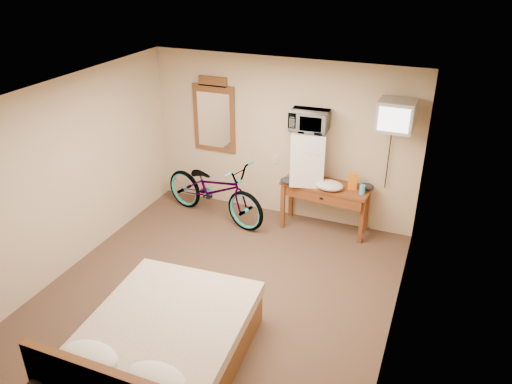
{
  "coord_description": "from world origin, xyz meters",
  "views": [
    {
      "loc": [
        2.34,
        -4.51,
        3.92
      ],
      "look_at": [
        0.23,
        0.7,
        1.13
      ],
      "focal_mm": 35.0,
      "sensor_mm": 36.0,
      "label": 1
    }
  ],
  "objects_px": {
    "blue_cup": "(362,190)",
    "bed": "(159,348)",
    "crt_television": "(396,116)",
    "bicycle": "(214,189)",
    "desk": "(325,193)",
    "mini_fridge": "(308,157)",
    "microwave": "(309,121)",
    "wall_mirror": "(214,116)"
  },
  "relations": [
    {
      "from": "microwave",
      "to": "blue_cup",
      "type": "distance_m",
      "value": 1.23
    },
    {
      "from": "blue_cup",
      "to": "bicycle",
      "type": "xyz_separation_m",
      "value": [
        -2.25,
        -0.2,
        -0.32
      ]
    },
    {
      "from": "blue_cup",
      "to": "bed",
      "type": "xyz_separation_m",
      "value": [
        -1.34,
        -3.3,
        -0.52
      ]
    },
    {
      "from": "desk",
      "to": "bed",
      "type": "xyz_separation_m",
      "value": [
        -0.79,
        -3.38,
        -0.33
      ]
    },
    {
      "from": "blue_cup",
      "to": "crt_television",
      "type": "distance_m",
      "value": 1.15
    },
    {
      "from": "blue_cup",
      "to": "desk",
      "type": "bearing_deg",
      "value": 171.93
    },
    {
      "from": "mini_fridge",
      "to": "bed",
      "type": "height_order",
      "value": "mini_fridge"
    },
    {
      "from": "bicycle",
      "to": "bed",
      "type": "xyz_separation_m",
      "value": [
        0.91,
        -3.1,
        -0.21
      ]
    },
    {
      "from": "desk",
      "to": "mini_fridge",
      "type": "xyz_separation_m",
      "value": [
        -0.3,
        0.03,
        0.52
      ]
    },
    {
      "from": "microwave",
      "to": "bed",
      "type": "distance_m",
      "value": 3.71
    },
    {
      "from": "wall_mirror",
      "to": "bed",
      "type": "relative_size",
      "value": 0.57
    },
    {
      "from": "crt_television",
      "to": "bicycle",
      "type": "bearing_deg",
      "value": -173.42
    },
    {
      "from": "wall_mirror",
      "to": "bicycle",
      "type": "bearing_deg",
      "value": -67.38
    },
    {
      "from": "mini_fridge",
      "to": "blue_cup",
      "type": "distance_m",
      "value": 0.92
    },
    {
      "from": "microwave",
      "to": "blue_cup",
      "type": "xyz_separation_m",
      "value": [
        0.85,
        -0.11,
        -0.88
      ]
    },
    {
      "from": "desk",
      "to": "wall_mirror",
      "type": "relative_size",
      "value": 1.11
    },
    {
      "from": "microwave",
      "to": "bed",
      "type": "xyz_separation_m",
      "value": [
        -0.48,
        -3.41,
        -1.4
      ]
    },
    {
      "from": "microwave",
      "to": "mini_fridge",
      "type": "bearing_deg",
      "value": -126.56
    },
    {
      "from": "wall_mirror",
      "to": "blue_cup",
      "type": "bearing_deg",
      "value": -8.02
    },
    {
      "from": "wall_mirror",
      "to": "microwave",
      "type": "bearing_deg",
      "value": -8.44
    },
    {
      "from": "crt_television",
      "to": "bed",
      "type": "distance_m",
      "value": 4.11
    },
    {
      "from": "bed",
      "to": "crt_television",
      "type": "bearing_deg",
      "value": 63.99
    },
    {
      "from": "microwave",
      "to": "wall_mirror",
      "type": "height_order",
      "value": "wall_mirror"
    },
    {
      "from": "crt_television",
      "to": "bed",
      "type": "relative_size",
      "value": 0.27
    },
    {
      "from": "desk",
      "to": "blue_cup",
      "type": "xyz_separation_m",
      "value": [
        0.55,
        -0.08,
        0.19
      ]
    },
    {
      "from": "blue_cup",
      "to": "bed",
      "type": "bearing_deg",
      "value": -112.06
    },
    {
      "from": "crt_television",
      "to": "microwave",
      "type": "bearing_deg",
      "value": 179.53
    },
    {
      "from": "blue_cup",
      "to": "wall_mirror",
      "type": "xyz_separation_m",
      "value": [
        -2.48,
        0.35,
        0.68
      ]
    },
    {
      "from": "crt_television",
      "to": "bicycle",
      "type": "xyz_separation_m",
      "value": [
        -2.57,
        -0.3,
        -1.41
      ]
    },
    {
      "from": "blue_cup",
      "to": "mini_fridge",
      "type": "bearing_deg",
      "value": 172.79
    },
    {
      "from": "desk",
      "to": "blue_cup",
      "type": "bearing_deg",
      "value": -8.07
    },
    {
      "from": "mini_fridge",
      "to": "bicycle",
      "type": "distance_m",
      "value": 1.57
    },
    {
      "from": "desk",
      "to": "microwave",
      "type": "bearing_deg",
      "value": 174.35
    },
    {
      "from": "desk",
      "to": "bicycle",
      "type": "relative_size",
      "value": 0.7
    },
    {
      "from": "mini_fridge",
      "to": "bicycle",
      "type": "height_order",
      "value": "mini_fridge"
    },
    {
      "from": "blue_cup",
      "to": "crt_television",
      "type": "xyz_separation_m",
      "value": [
        0.32,
        0.1,
        1.1
      ]
    },
    {
      "from": "desk",
      "to": "bed",
      "type": "distance_m",
      "value": 3.48
    },
    {
      "from": "crt_television",
      "to": "wall_mirror",
      "type": "height_order",
      "value": "wall_mirror"
    },
    {
      "from": "microwave",
      "to": "wall_mirror",
      "type": "bearing_deg",
      "value": 168.7
    },
    {
      "from": "bed",
      "to": "wall_mirror",
      "type": "bearing_deg",
      "value": 107.4
    },
    {
      "from": "crt_television",
      "to": "wall_mirror",
      "type": "bearing_deg",
      "value": 174.88
    },
    {
      "from": "blue_cup",
      "to": "bed",
      "type": "relative_size",
      "value": 0.06
    }
  ]
}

